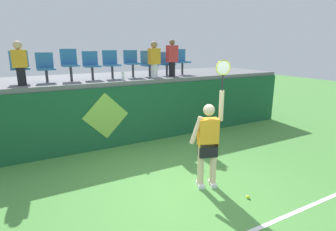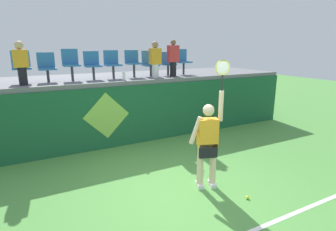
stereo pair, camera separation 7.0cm
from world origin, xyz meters
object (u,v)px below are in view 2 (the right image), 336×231
Objects in this scene: tennis_ball at (247,197)px; stadium_chair_2 at (71,63)px; tennis_player at (208,141)px; water_bottle at (124,76)px; stadium_chair_7 at (167,62)px; stadium_chair_6 at (150,63)px; stadium_chair_4 at (112,63)px; spectator_0 at (21,62)px; spectator_2 at (173,58)px; stadium_chair_0 at (21,65)px; stadium_chair_5 at (133,62)px; stadium_chair_8 at (183,60)px; spectator_1 at (155,59)px; stadium_chair_3 at (92,64)px; stadium_chair_1 at (47,66)px.

stadium_chair_2 is at bearing 114.69° from tennis_ball.
stadium_chair_2 is at bearing 114.21° from tennis_player.
water_bottle is (-0.90, 4.06, 1.91)m from tennis_ball.
stadium_chair_2 reaches higher than stadium_chair_7.
stadium_chair_6 is at bearing 81.43° from tennis_player.
stadium_chair_2 is at bearing 179.94° from stadium_chair_4.
spectator_0 is 0.94× the size of spectator_2.
stadium_chair_4 is (-0.62, 3.99, 1.32)m from tennis_player.
tennis_player is at bearing 117.17° from tennis_ball.
water_bottle is (-0.51, 3.30, 0.98)m from tennis_player.
stadium_chair_0 reaches higher than water_bottle.
tennis_player is at bearing -52.88° from stadium_chair_0.
stadium_chair_8 reaches higher than stadium_chair_5.
stadium_chair_6 is at bearing 146.05° from spectator_2.
stadium_chair_8 is at bearing -0.03° from stadium_chair_2.
spectator_2 is at bearing -0.86° from spectator_1.
tennis_ball is 0.27× the size of water_bottle.
tennis_player is at bearing -90.50° from stadium_chair_5.
stadium_chair_3 reaches higher than water_bottle.
stadium_chair_7 is 0.44m from spectator_2.
stadium_chair_0 reaches higher than stadium_chair_4.
tennis_ball is at bearing -77.48° from water_bottle.
stadium_chair_0 is at bearing 179.91° from stadium_chair_3.
stadium_chair_5 is at bearing -0.10° from stadium_chair_0.
stadium_chair_6 is at bearing 179.36° from stadium_chair_7.
tennis_player is 4.24m from stadium_chair_4.
stadium_chair_2 is at bearing 179.84° from stadium_chair_5.
spectator_0 reaches higher than stadium_chair_7.
stadium_chair_1 is at bearing 179.89° from stadium_chair_5.
tennis_player is at bearing -114.50° from stadium_chair_8.
stadium_chair_4 is 2.44m from spectator_0.
spectator_1 is at bearing 80.47° from tennis_player.
water_bottle is at bearing -81.09° from stadium_chair_4.
stadium_chair_4 reaches higher than stadium_chair_3.
stadium_chair_6 reaches higher than tennis_player.
spectator_2 is at bearing -19.09° from stadium_chair_5.
spectator_0 is at bearing -90.00° from stadium_chair_0.
spectator_2 reaches higher than stadium_chair_2.
stadium_chair_7 is (0.62, -0.01, -0.01)m from stadium_chair_6.
stadium_chair_2 is 1.83m from stadium_chair_5.
spectator_1 is (2.39, -0.41, 0.07)m from stadium_chair_2.
stadium_chair_3 is 1.24m from stadium_chair_5.
stadium_chair_4 is (-1.01, 4.75, 2.25)m from tennis_ball.
stadium_chair_5 is 0.72× the size of spectator_2.
stadium_chair_8 is at bearing 73.26° from tennis_ball.
stadium_chair_1 is 0.69× the size of spectator_2.
water_bottle reaches higher than tennis_ball.
stadium_chair_7 is 0.71× the size of spectator_0.
stadium_chair_3 reaches higher than tennis_ball.
stadium_chair_1 is (-2.81, 4.75, 2.21)m from tennis_ball.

